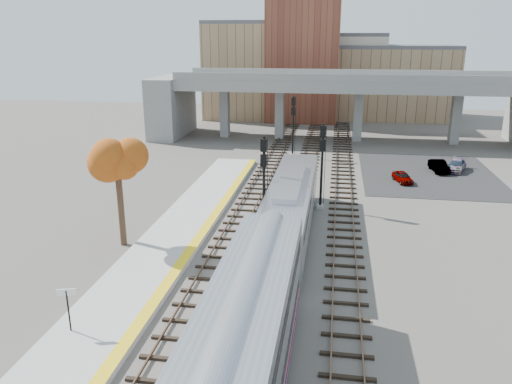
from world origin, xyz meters
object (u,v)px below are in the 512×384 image
(locomotive, at_px, (290,206))
(car_c, at_px, (456,165))
(car_a, at_px, (403,177))
(car_b, at_px, (439,166))
(signal_mast_mid, at_px, (322,167))
(signal_mast_far, at_px, (293,127))
(tree, at_px, (117,166))
(signal_mast_near, at_px, (264,184))

(locomotive, relative_size, car_c, 4.55)
(car_a, bearing_deg, car_b, 31.48)
(car_a, bearing_deg, signal_mast_mid, -146.46)
(signal_mast_far, xyz_separation_m, tree, (-9.39, -28.99, 2.09))
(signal_mast_near, relative_size, car_a, 2.26)
(signal_mast_near, xyz_separation_m, signal_mast_far, (0.00, 24.56, 0.07))
(signal_mast_near, bearing_deg, car_c, 48.00)
(tree, xyz_separation_m, car_c, (27.68, 24.74, -5.13))
(car_b, bearing_deg, car_c, 13.19)
(signal_mast_near, bearing_deg, car_a, 51.07)
(signal_mast_mid, bearing_deg, signal_mast_far, 102.22)
(signal_mast_mid, bearing_deg, tree, -143.30)
(locomotive, bearing_deg, car_a, 57.65)
(signal_mast_mid, distance_m, signal_mast_far, 19.37)
(signal_mast_mid, bearing_deg, locomotive, -107.36)
(signal_mast_mid, distance_m, car_c, 20.64)
(signal_mast_near, bearing_deg, signal_mast_mid, 53.90)
(tree, bearing_deg, locomotive, 17.66)
(signal_mast_far, xyz_separation_m, car_a, (12.00, -9.70, -3.10))
(locomotive, distance_m, signal_mast_mid, 6.85)
(signal_mast_near, xyz_separation_m, car_c, (18.29, 20.31, -2.97))
(signal_mast_mid, distance_m, car_a, 12.54)
(tree, distance_m, car_b, 35.58)
(locomotive, bearing_deg, car_c, 52.49)
(car_c, bearing_deg, locomotive, -106.08)
(car_a, distance_m, car_c, 8.33)
(signal_mast_far, bearing_deg, car_a, -38.97)
(signal_mast_far, distance_m, car_b, 17.36)
(signal_mast_far, bearing_deg, tree, -107.95)
(tree, relative_size, car_a, 2.43)
(locomotive, height_order, tree, tree)
(locomotive, height_order, car_a, locomotive)
(locomotive, distance_m, tree, 12.56)
(tree, relative_size, car_c, 1.86)
(locomotive, bearing_deg, signal_mast_far, 94.74)
(signal_mast_near, distance_m, car_a, 19.33)
(signal_mast_near, relative_size, car_b, 1.89)
(car_a, xyz_separation_m, car_b, (4.36, 4.74, 0.08))
(locomotive, height_order, car_b, locomotive)
(signal_mast_mid, relative_size, car_b, 1.92)
(signal_mast_far, height_order, tree, tree)
(signal_mast_mid, distance_m, car_b, 18.83)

